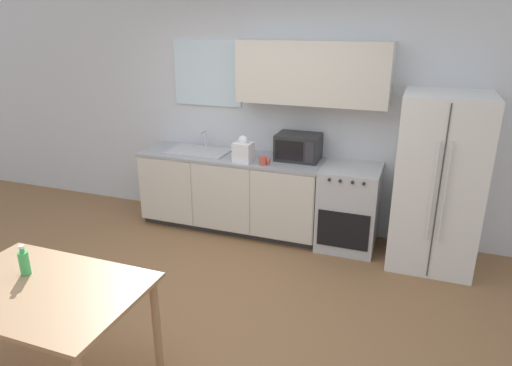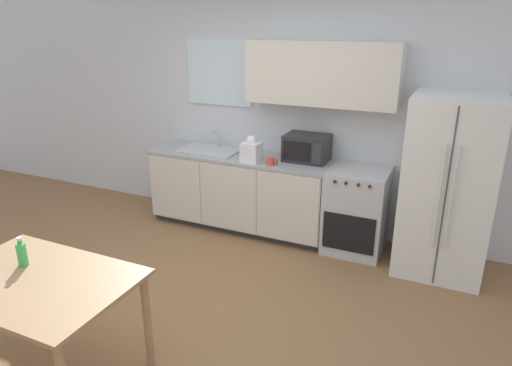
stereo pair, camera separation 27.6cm
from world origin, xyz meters
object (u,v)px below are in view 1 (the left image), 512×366
object	(u,v)px
microwave	(298,147)
refrigerator	(438,182)
oven_range	(349,207)
coffee_mug	(264,161)
drink_bottle	(24,262)
dining_table	(44,302)

from	to	relation	value
microwave	refrigerator	bearing A→B (deg)	-6.61
microwave	oven_range	bearing A→B (deg)	-9.79
oven_range	coffee_mug	world-z (taller)	coffee_mug
microwave	drink_bottle	bearing A→B (deg)	-111.65
oven_range	dining_table	world-z (taller)	oven_range
refrigerator	coffee_mug	size ratio (longest dim) A/B	14.32
coffee_mug	dining_table	world-z (taller)	coffee_mug
coffee_mug	refrigerator	bearing A→B (deg)	4.71
oven_range	coffee_mug	xyz separation A→B (m)	(-0.90, -0.21, 0.49)
drink_bottle	microwave	bearing A→B (deg)	68.35
microwave	drink_bottle	size ratio (longest dim) A/B	2.27
coffee_mug	drink_bottle	xyz separation A→B (m)	(-0.81, -2.45, -0.07)
oven_range	dining_table	bearing A→B (deg)	-118.32
microwave	coffee_mug	world-z (taller)	microwave
microwave	coffee_mug	xyz separation A→B (m)	(-0.29, -0.31, -0.10)
oven_range	dining_table	size ratio (longest dim) A/B	0.71
coffee_mug	dining_table	distance (m)	2.63
oven_range	refrigerator	bearing A→B (deg)	-4.29
oven_range	microwave	distance (m)	0.85
oven_range	microwave	xyz separation A→B (m)	(-0.61, 0.11, 0.59)
microwave	drink_bottle	world-z (taller)	microwave
coffee_mug	drink_bottle	size ratio (longest dim) A/B	0.58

